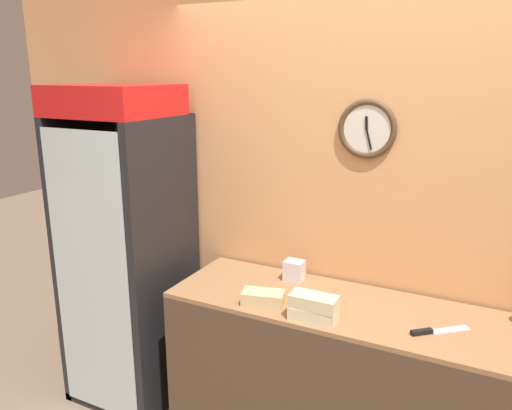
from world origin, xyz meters
The scene contains 8 objects.
wall_back centered at (0.00, 1.21, 1.35)m, with size 5.20×0.09×2.70m.
prep_counter centered at (0.00, 0.86, 0.47)m, with size 1.94×0.61×0.93m.
beverage_cooler centered at (-1.46, 0.88, 1.10)m, with size 0.67×0.66×2.04m.
sandwich_stack_bottom centered at (-0.12, 0.63, 0.96)m, with size 0.23×0.12×0.07m.
sandwich_stack_middle centered at (-0.12, 0.63, 1.03)m, with size 0.23×0.11×0.07m.
sandwich_flat_left centered at (-0.42, 0.68, 0.97)m, with size 0.24×0.17×0.07m.
chefs_knife centered at (0.42, 0.77, 0.94)m, with size 0.25×0.22×0.02m.
napkin_dispenser centered at (-0.39, 1.04, 0.99)m, with size 0.11×0.09×0.12m.
Camera 1 is at (0.63, -1.47, 2.11)m, focal length 35.00 mm.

